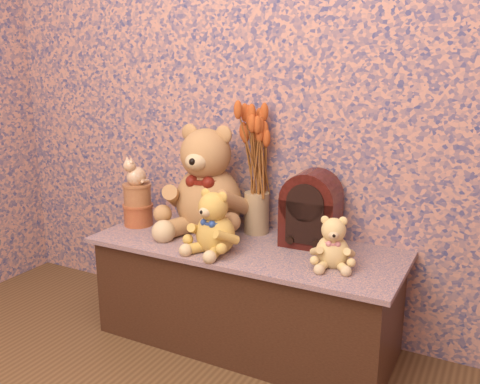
% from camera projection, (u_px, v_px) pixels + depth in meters
% --- Properties ---
extents(display_shelf, '(1.32, 0.52, 0.46)m').
position_uv_depth(display_shelf, '(245.00, 294.00, 2.25)').
color(display_shelf, navy).
rests_on(display_shelf, ground).
extents(teddy_large, '(0.46, 0.53, 0.52)m').
position_uv_depth(teddy_large, '(208.00, 174.00, 2.32)').
color(teddy_large, '#9E6F3D').
rests_on(teddy_large, display_shelf).
extents(teddy_medium, '(0.26, 0.29, 0.28)m').
position_uv_depth(teddy_medium, '(215.00, 218.00, 2.09)').
color(teddy_medium, '#B37B32').
rests_on(teddy_medium, display_shelf).
extents(teddy_small, '(0.22, 0.24, 0.21)m').
position_uv_depth(teddy_small, '(333.00, 239.00, 1.94)').
color(teddy_small, '#D7B666').
rests_on(teddy_small, display_shelf).
extents(cathedral_radio, '(0.24, 0.17, 0.32)m').
position_uv_depth(cathedral_radio, '(311.00, 208.00, 2.16)').
color(cathedral_radio, black).
rests_on(cathedral_radio, display_shelf).
extents(ceramic_vase, '(0.11, 0.11, 0.19)m').
position_uv_depth(ceramic_vase, '(257.00, 213.00, 2.33)').
color(ceramic_vase, tan).
rests_on(ceramic_vase, display_shelf).
extents(dried_stalks, '(0.24, 0.24, 0.40)m').
position_uv_depth(dried_stalks, '(257.00, 148.00, 2.25)').
color(dried_stalks, '#C04E1E').
rests_on(dried_stalks, ceramic_vase).
extents(biscuit_tin_lower, '(0.17, 0.17, 0.10)m').
position_uv_depth(biscuit_tin_lower, '(138.00, 215.00, 2.44)').
color(biscuit_tin_lower, '#C97A3A').
rests_on(biscuit_tin_lower, display_shelf).
extents(biscuit_tin_upper, '(0.16, 0.16, 0.10)m').
position_uv_depth(biscuit_tin_upper, '(137.00, 195.00, 2.42)').
color(biscuit_tin_upper, tan).
rests_on(biscuit_tin_upper, biscuit_tin_lower).
extents(cat_figurine, '(0.13, 0.14, 0.14)m').
position_uv_depth(cat_figurine, '(136.00, 170.00, 2.39)').
color(cat_figurine, silver).
rests_on(cat_figurine, biscuit_tin_upper).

